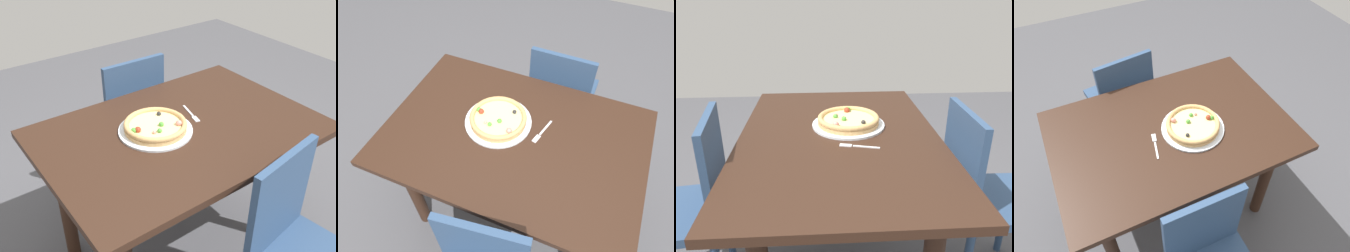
{
  "view_description": "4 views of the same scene",
  "coord_description": "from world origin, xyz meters",
  "views": [
    {
      "loc": [
        0.95,
        1.2,
        1.74
      ],
      "look_at": [
        0.05,
        -0.02,
        0.79
      ],
      "focal_mm": 42.49,
      "sensor_mm": 36.0,
      "label": 1
    },
    {
      "loc": [
        -0.33,
        0.9,
        1.98
      ],
      "look_at": [
        0.05,
        -0.02,
        0.79
      ],
      "focal_mm": 33.75,
      "sensor_mm": 36.0,
      "label": 2
    },
    {
      "loc": [
        -1.35,
        0.07,
        1.38
      ],
      "look_at": [
        0.05,
        -0.02,
        0.79
      ],
      "focal_mm": 36.11,
      "sensor_mm": 36.0,
      "label": 3
    },
    {
      "loc": [
        -0.44,
        -1.05,
        2.01
      ],
      "look_at": [
        0.05,
        -0.02,
        0.79
      ],
      "focal_mm": 33.85,
      "sensor_mm": 36.0,
      "label": 4
    }
  ],
  "objects": [
    {
      "name": "ground_plane",
      "position": [
        0.0,
        0.0,
        0.0
      ],
      "size": [
        6.0,
        6.0,
        0.0
      ],
      "primitive_type": "plane",
      "color": "#4C4C51"
    },
    {
      "name": "dining_table",
      "position": [
        0.0,
        0.0,
        0.64
      ],
      "size": [
        1.27,
        0.87,
        0.77
      ],
      "color": "#331E14",
      "rests_on": "ground"
    },
    {
      "name": "chair_near",
      "position": [
        -0.09,
        -0.65,
        0.5
      ],
      "size": [
        0.41,
        0.41,
        0.9
      ],
      "rotation": [
        0.0,
        0.0,
        3.13
      ],
      "color": "navy",
      "rests_on": "ground"
    },
    {
      "name": "plate",
      "position": [
        0.1,
        -0.05,
        0.77
      ],
      "size": [
        0.34,
        0.34,
        0.01
      ],
      "primitive_type": "cylinder",
      "color": "silver",
      "rests_on": "dining_table"
    },
    {
      "name": "pizza",
      "position": [
        0.1,
        -0.05,
        0.8
      ],
      "size": [
        0.29,
        0.29,
        0.05
      ],
      "color": "tan",
      "rests_on": "plate"
    },
    {
      "name": "fork",
      "position": [
        -0.12,
        -0.06,
        0.77
      ],
      "size": [
        0.06,
        0.16,
        0.0
      ],
      "rotation": [
        0.0,
        0.0,
        1.33
      ],
      "color": "silver",
      "rests_on": "dining_table"
    }
  ]
}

